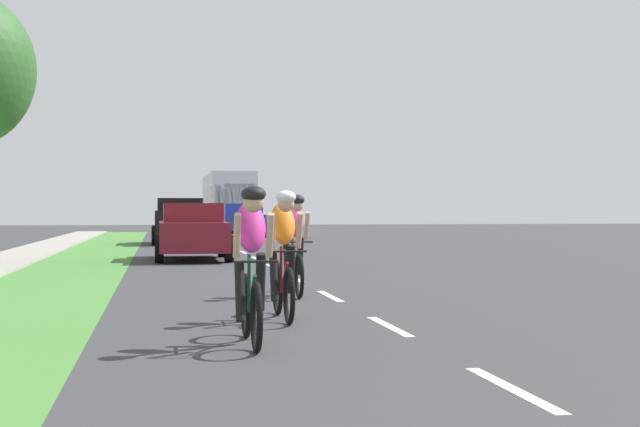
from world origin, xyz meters
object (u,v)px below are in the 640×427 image
(cyclist_lead, at_px, (251,264))
(cyclist_distant, at_px, (294,244))
(cyclist_trailing, at_px, (283,254))
(bus_white, at_px, (228,199))
(pickup_blue, at_px, (241,220))
(sedan_maroon, at_px, (192,231))
(suv_black, at_px, (180,220))

(cyclist_lead, bearing_deg, cyclist_distant, 76.93)
(cyclist_trailing, xyz_separation_m, bus_white, (2.62, 45.13, 1.17))
(cyclist_trailing, distance_m, pickup_blue, 34.32)
(cyclist_trailing, height_order, bus_white, bus_white)
(cyclist_lead, xyz_separation_m, sedan_maroon, (-0.02, 15.76, -0.04))
(sedan_maroon, bearing_deg, cyclist_lead, -89.92)
(cyclist_distant, relative_size, pickup_blue, 0.34)
(cyclist_lead, distance_m, bus_white, 47.28)
(sedan_maroon, relative_size, suv_black, 0.91)
(cyclist_trailing, relative_size, sedan_maroon, 0.40)
(bus_white, bearing_deg, cyclist_trailing, -93.33)
(cyclist_trailing, relative_size, cyclist_distant, 1.00)
(cyclist_distant, xyz_separation_m, bus_white, (2.03, 42.06, 1.17))
(cyclist_distant, height_order, sedan_maroon, cyclist_distant)
(cyclist_distant, height_order, suv_black, suv_black)
(cyclist_trailing, bearing_deg, cyclist_distant, 79.16)
(bus_white, bearing_deg, sedan_maroon, -95.89)
(bus_white, bearing_deg, cyclist_lead, -93.90)
(cyclist_trailing, relative_size, pickup_blue, 0.34)
(cyclist_distant, relative_size, bus_white, 0.15)
(pickup_blue, xyz_separation_m, bus_white, (0.11, 10.91, 1.15))
(cyclist_trailing, xyz_separation_m, pickup_blue, (2.51, 34.23, 0.02))
(sedan_maroon, relative_size, pickup_blue, 0.84)
(cyclist_lead, bearing_deg, pickup_blue, 85.10)
(cyclist_trailing, bearing_deg, suv_black, 91.61)
(cyclist_distant, xyz_separation_m, suv_black, (-1.30, 22.23, 0.14))
(sedan_maroon, xyz_separation_m, pickup_blue, (3.13, 20.49, 0.06))
(cyclist_lead, bearing_deg, suv_black, 90.25)
(cyclist_distant, bearing_deg, suv_black, 93.35)
(pickup_blue, bearing_deg, bus_white, 89.41)
(cyclist_trailing, distance_m, sedan_maroon, 13.75)
(sedan_maroon, xyz_separation_m, suv_black, (-0.09, 11.56, 0.18))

